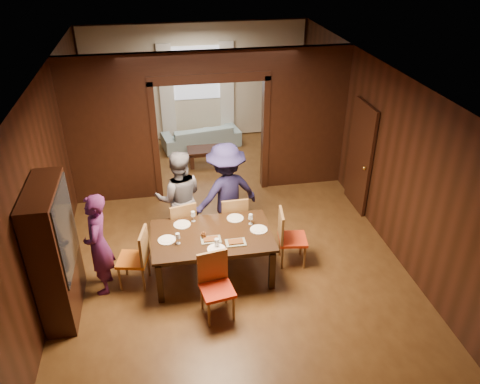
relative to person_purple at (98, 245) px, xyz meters
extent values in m
plane|color=#503016|center=(2.01, 1.15, -0.81)|extent=(9.00, 9.00, 0.00)
cube|color=silver|center=(2.01, 1.15, 2.09)|extent=(5.50, 9.00, 0.02)
cube|color=black|center=(2.01, 5.65, 0.64)|extent=(5.50, 0.02, 2.90)
cube|color=black|center=(-0.74, 1.15, 0.64)|extent=(0.02, 9.00, 2.90)
cube|color=black|center=(4.76, 1.15, 0.64)|extent=(0.02, 9.00, 2.90)
cube|color=black|center=(0.09, 2.75, 0.39)|extent=(1.65, 0.15, 2.40)
cube|color=black|center=(3.94, 2.75, 0.39)|extent=(1.65, 0.15, 2.40)
cube|color=black|center=(2.01, 2.75, 1.84)|extent=(5.50, 0.15, 0.50)
cube|color=beige|center=(2.01, 5.62, 0.64)|extent=(5.40, 0.04, 2.85)
imported|color=#4E1A4D|center=(0.00, 0.00, 0.00)|extent=(0.41, 0.61, 1.63)
imported|color=slate|center=(1.25, 1.06, 0.04)|extent=(0.85, 0.67, 1.71)
imported|color=#1B183D|center=(2.04, 0.97, 0.10)|extent=(1.33, 1.03, 1.82)
imported|color=#95B7C3|center=(2.01, 5.00, -0.54)|extent=(2.01, 1.05, 0.56)
imported|color=black|center=(1.75, 0.18, -0.01)|extent=(0.33, 0.33, 0.08)
cube|color=black|center=(1.67, 0.04, -0.43)|extent=(1.84, 1.14, 0.76)
cube|color=black|center=(1.99, 3.96, -0.61)|extent=(0.80, 0.50, 0.40)
cube|color=black|center=(-0.52, -0.35, 0.19)|extent=(0.40, 1.20, 2.00)
cube|color=black|center=(4.71, 1.65, 0.24)|extent=(0.06, 0.90, 2.10)
cube|color=silver|center=(2.01, 5.59, 0.89)|extent=(1.20, 0.03, 1.30)
cube|color=white|center=(1.26, 5.55, 0.44)|extent=(0.35, 0.06, 2.40)
cube|color=white|center=(2.76, 5.55, 0.44)|extent=(0.35, 0.06, 2.40)
cylinder|color=white|center=(0.99, 0.01, -0.05)|extent=(0.27, 0.27, 0.01)
cylinder|color=silver|center=(1.24, 0.38, -0.05)|extent=(0.27, 0.27, 0.01)
cylinder|color=silver|center=(2.10, 0.41, -0.05)|extent=(0.27, 0.27, 0.01)
cylinder|color=white|center=(2.40, 0.03, -0.05)|extent=(0.27, 0.27, 0.01)
cylinder|color=white|center=(1.69, -0.35, -0.05)|extent=(0.27, 0.27, 0.01)
cube|color=gray|center=(1.64, -0.11, -0.04)|extent=(0.30, 0.20, 0.04)
cube|color=gray|center=(1.99, -0.24, -0.04)|extent=(0.30, 0.20, 0.04)
cylinder|color=silver|center=(1.71, -0.29, 0.02)|extent=(0.07, 0.07, 0.14)
camera|label=1|loc=(1.06, -5.81, 4.07)|focal=35.00mm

